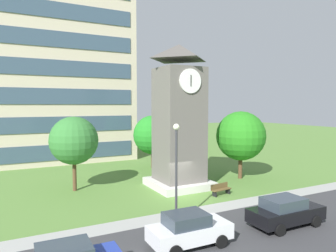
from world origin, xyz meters
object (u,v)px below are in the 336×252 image
at_px(clock_tower, 179,123).
at_px(tree_by_building, 241,136).
at_px(park_bench, 221,189).
at_px(tree_near_tower, 74,141).
at_px(parked_car_white, 189,229).
at_px(street_lamp, 176,163).
at_px(tree_streetside, 153,135).
at_px(parked_car_black, 285,211).

xyz_separation_m(clock_tower, tree_by_building, (6.72, -0.01, -1.38)).
xyz_separation_m(clock_tower, park_bench, (1.70, -3.63, -5.00)).
relative_size(park_bench, tree_near_tower, 0.30).
bearing_deg(clock_tower, parked_car_white, -116.89).
distance_m(park_bench, street_lamp, 8.00).
xyz_separation_m(park_bench, tree_by_building, (5.02, 3.62, 3.62)).
bearing_deg(street_lamp, tree_streetside, 69.98).
bearing_deg(parked_car_white, clock_tower, 63.11).
bearing_deg(street_lamp, tree_near_tower, 109.63).
xyz_separation_m(clock_tower, street_lamp, (-4.46, -7.59, -1.77)).
xyz_separation_m(clock_tower, tree_streetside, (1.38, 8.43, -1.76)).
relative_size(tree_near_tower, parked_car_white, 1.47).
bearing_deg(tree_near_tower, street_lamp, -70.37).
distance_m(tree_by_building, parked_car_black, 12.18).
relative_size(park_bench, street_lamp, 0.31).
distance_m(clock_tower, park_bench, 6.41).
distance_m(street_lamp, parked_car_black, 6.94).
distance_m(tree_streetside, parked_car_black, 19.03).
bearing_deg(parked_car_black, tree_by_building, 62.09).
relative_size(tree_by_building, parked_car_white, 1.55).
height_order(tree_by_building, tree_streetside, tree_by_building).
relative_size(tree_by_building, tree_streetside, 1.10).
distance_m(clock_tower, tree_by_building, 6.86).
bearing_deg(tree_near_tower, tree_by_building, -10.95).
height_order(tree_near_tower, parked_car_black, tree_near_tower).
bearing_deg(clock_tower, tree_streetside, 80.69).
bearing_deg(street_lamp, clock_tower, 59.57).
distance_m(tree_by_building, parked_car_white, 15.82).
relative_size(clock_tower, tree_streetside, 2.06).
distance_m(park_bench, parked_car_white, 9.34).
distance_m(street_lamp, tree_streetside, 17.05).
xyz_separation_m(park_bench, tree_near_tower, (-9.89, 6.50, 3.67)).
relative_size(clock_tower, tree_near_tower, 1.98).
height_order(clock_tower, tree_by_building, clock_tower).
distance_m(clock_tower, parked_car_black, 11.43).
bearing_deg(tree_by_building, parked_car_white, -139.69).
bearing_deg(street_lamp, parked_car_black, -26.23).
bearing_deg(clock_tower, street_lamp, -120.43).
height_order(tree_streetside, parked_car_black, tree_streetside).
bearing_deg(park_bench, parked_car_black, -93.98).
height_order(street_lamp, tree_near_tower, tree_near_tower).
height_order(clock_tower, street_lamp, clock_tower).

